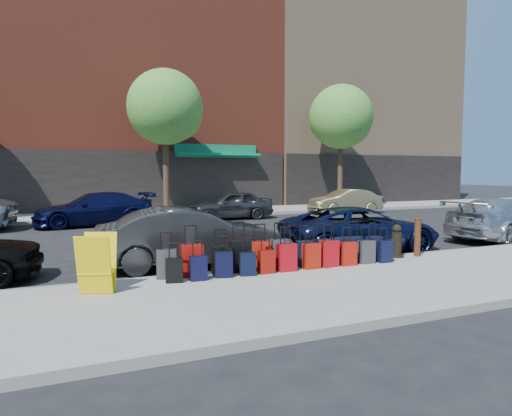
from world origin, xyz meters
name	(u,v)px	position (x,y,z in m)	size (l,w,h in m)	color
ground	(215,243)	(0.00, 0.00, 0.00)	(120.00, 120.00, 0.00)	black
sidewalk_near	(323,290)	(0.00, -6.50, 0.07)	(60.00, 4.00, 0.15)	gray
sidewalk_far	(155,214)	(0.00, 10.00, 0.07)	(60.00, 4.00, 0.15)	gray
curb_near	(276,269)	(0.00, -4.48, 0.07)	(60.00, 0.08, 0.15)	gray
curb_far	(163,218)	(0.00, 7.98, 0.07)	(60.00, 0.08, 0.15)	gray
building_center	(129,55)	(0.00, 17.99, 9.98)	(17.00, 12.85, 20.00)	maroon
building_right	(335,88)	(16.00, 17.99, 8.98)	(15.00, 12.12, 18.00)	#9D7E60
tree_center	(168,109)	(0.64, 9.50, 5.41)	(3.80, 3.80, 7.27)	black
tree_right	(343,119)	(11.14, 9.50, 5.41)	(3.80, 3.80, 7.27)	black
suitcase_front_0	(166,264)	(-2.57, -4.76, 0.44)	(0.42, 0.28, 0.94)	#353539
suitcase_front_1	(192,260)	(-2.05, -4.78, 0.48)	(0.44, 0.25, 1.06)	maroon
suitcase_front_2	(222,260)	(-1.43, -4.83, 0.45)	(0.40, 0.22, 0.95)	black
suitcase_front_3	(240,256)	(-1.00, -4.77, 0.49)	(0.46, 0.26, 1.08)	black
suitcase_front_4	(260,256)	(-0.53, -4.80, 0.47)	(0.45, 0.30, 1.01)	#A4180A
suitcase_front_5	(281,254)	(-0.03, -4.77, 0.47)	(0.43, 0.24, 1.02)	#424247
suitcase_front_6	(305,253)	(0.58, -4.80, 0.44)	(0.42, 0.28, 0.93)	black
suitcase_front_7	(322,252)	(1.01, -4.82, 0.45)	(0.39, 0.22, 0.94)	black
suitcase_front_8	(339,250)	(1.46, -4.84, 0.45)	(0.42, 0.25, 0.97)	black
suitcase_front_9	(354,249)	(1.92, -4.76, 0.45)	(0.42, 0.28, 0.95)	black
suitcase_front_10	(374,248)	(2.50, -4.77, 0.43)	(0.40, 0.26, 0.90)	black
suitcase_back_0	(174,270)	(-2.50, -5.14, 0.39)	(0.35, 0.24, 0.76)	black
suitcase_back_1	(198,268)	(-2.03, -5.17, 0.40)	(0.33, 0.20, 0.79)	black
suitcase_back_2	(224,264)	(-1.48, -5.10, 0.41)	(0.39, 0.27, 0.84)	black
suitcase_back_3	(247,264)	(-0.98, -5.16, 0.39)	(0.36, 0.25, 0.78)	black
suitcase_back_4	(267,262)	(-0.53, -5.13, 0.40)	(0.33, 0.19, 0.79)	maroon
suitcase_back_5	(287,257)	(-0.05, -5.10, 0.45)	(0.41, 0.24, 0.96)	#A30A12
suitcase_back_6	(311,256)	(0.57, -5.09, 0.43)	(0.39, 0.24, 0.90)	#A7180A
suitcase_back_7	(329,254)	(1.03, -5.08, 0.45)	(0.43, 0.28, 0.95)	#B50B12
suitcase_back_8	(348,254)	(1.51, -5.12, 0.42)	(0.37, 0.22, 0.87)	#A9160A
suitcase_back_9	(366,252)	(2.04, -5.09, 0.42)	(0.38, 0.24, 0.86)	#323237
suitcase_back_10	(385,252)	(2.51, -5.17, 0.40)	(0.34, 0.20, 0.81)	black
fire_hydrant	(397,242)	(3.21, -4.75, 0.53)	(0.41, 0.37, 0.82)	black
bollard	(417,237)	(3.77, -4.86, 0.65)	(0.18, 0.18, 0.97)	#38190C
display_rack	(97,264)	(-3.92, -5.35, 0.67)	(0.76, 0.80, 1.04)	yellow
car_near_1	(190,237)	(-1.65, -3.15, 0.71)	(1.51, 4.34, 1.43)	#323234
car_near_2	(360,229)	(3.43, -2.93, 0.64)	(2.11, 4.59, 1.27)	#0D143A
car_near_3	(508,219)	(9.19, -3.16, 0.70)	(1.96, 4.83, 1.40)	silver
car_far_1	(94,209)	(-3.19, 6.50, 0.70)	(1.97, 4.85, 1.41)	#0C0E35
car_far_2	(230,205)	(2.96, 6.71, 0.69)	(1.62, 4.03, 1.37)	#333335
car_far_3	(345,201)	(9.73, 7.04, 0.66)	(1.40, 4.01, 1.32)	tan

